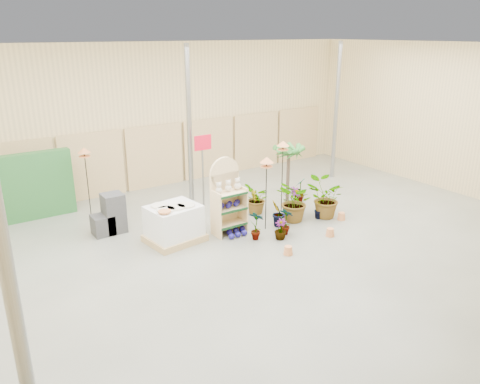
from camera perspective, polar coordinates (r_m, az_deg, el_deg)
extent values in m
cube|color=slate|center=(10.74, 3.18, -7.78)|extent=(15.00, 12.00, 0.10)
cube|color=white|center=(9.59, 3.70, 17.58)|extent=(15.00, 12.00, 0.10)
cube|color=tan|center=(15.07, -10.81, 9.00)|extent=(15.00, 0.10, 4.50)
cube|color=tan|center=(15.60, 26.30, 7.72)|extent=(0.10, 12.00, 4.50)
cylinder|color=gray|center=(4.84, -25.52, -14.67)|extent=(0.14, 0.14, 4.50)
cylinder|color=gray|center=(16.07, 11.63, 9.56)|extent=(0.14, 0.14, 4.50)
cylinder|color=gray|center=(12.80, -6.18, 7.49)|extent=(0.14, 0.14, 4.50)
cube|color=tan|center=(14.17, -25.23, 1.66)|extent=(1.90, 0.06, 2.00)
cube|color=tan|center=(14.56, -17.52, 3.05)|extent=(1.90, 0.06, 2.00)
cube|color=tan|center=(15.21, -10.33, 4.30)|extent=(1.90, 0.06, 2.00)
cube|color=tan|center=(16.08, -3.80, 5.36)|extent=(1.90, 0.06, 2.00)
cube|color=tan|center=(17.15, 2.01, 6.25)|extent=(1.90, 0.06, 2.00)
cube|color=tan|center=(18.37, 7.11, 6.98)|extent=(1.90, 0.06, 2.00)
cube|color=#DEBD86|center=(11.62, -1.89, -1.26)|extent=(0.81, 0.07, 1.52)
cylinder|color=#DEBD86|center=(11.38, -1.93, 2.34)|extent=(0.81, 0.07, 0.81)
cube|color=#DEBD86|center=(11.62, -1.25, -3.86)|extent=(0.77, 0.45, 0.04)
cube|color=#0F3819|center=(11.44, -0.64, -4.22)|extent=(0.77, 0.03, 0.05)
cube|color=#DEBD86|center=(11.47, -1.26, -2.01)|extent=(0.77, 0.45, 0.04)
cube|color=#0F3819|center=(11.29, -0.65, -2.35)|extent=(0.77, 0.03, 0.05)
cube|color=#DEBD86|center=(11.33, -1.28, -0.11)|extent=(0.77, 0.45, 0.04)
cube|color=#0F3819|center=(11.15, -0.66, -0.42)|extent=(0.77, 0.03, 0.05)
cube|color=#DEBD86|center=(11.31, -2.90, -2.82)|extent=(0.04, 0.45, 1.16)
cube|color=#DEBD86|center=(11.70, 0.33, -2.04)|extent=(0.04, 0.45, 1.16)
sphere|color=beige|center=(11.21, -2.58, 0.20)|extent=(0.16, 0.16, 0.16)
sphere|color=beige|center=(11.16, -2.59, 0.85)|extent=(0.13, 0.13, 0.13)
sphere|color=beige|center=(11.34, -1.43, 0.47)|extent=(0.17, 0.17, 0.17)
sphere|color=beige|center=(11.29, -1.43, 1.13)|extent=(0.13, 0.13, 0.13)
sphere|color=beige|center=(11.48, -0.30, 0.73)|extent=(0.18, 0.18, 0.18)
sphere|color=beige|center=(11.43, -0.30, 1.41)|extent=(0.13, 0.13, 0.13)
sphere|color=navy|center=(11.28, -2.44, -1.91)|extent=(0.13, 0.13, 0.13)
sphere|color=navy|center=(11.42, -2.23, -1.64)|extent=(0.13, 0.13, 0.13)
sphere|color=navy|center=(11.39, -1.46, -1.68)|extent=(0.13, 0.13, 0.13)
sphere|color=navy|center=(11.54, -1.27, -1.42)|extent=(0.13, 0.13, 0.13)
sphere|color=navy|center=(11.51, -0.50, -1.46)|extent=(0.13, 0.13, 0.13)
sphere|color=navy|center=(11.65, -0.32, -1.20)|extent=(0.13, 0.13, 0.13)
sphere|color=navy|center=(11.38, -1.05, -5.43)|extent=(0.15, 0.15, 0.15)
sphere|color=navy|center=(11.61, -1.30, -4.91)|extent=(0.15, 0.15, 0.15)
sphere|color=navy|center=(11.48, -0.25, -5.21)|extent=(0.15, 0.15, 0.15)
sphere|color=navy|center=(11.71, -0.51, -4.70)|extent=(0.15, 0.15, 0.15)
sphere|color=navy|center=(11.58, 0.55, -4.99)|extent=(0.15, 0.15, 0.15)
sphere|color=navy|center=(11.81, 0.27, -4.49)|extent=(0.15, 0.15, 0.15)
cube|color=tan|center=(11.40, -7.96, -5.55)|extent=(1.38, 1.20, 0.16)
cube|color=white|center=(11.23, -8.06, -3.48)|extent=(1.26, 1.08, 0.74)
cylinder|color=silver|center=(10.85, -9.03, -2.14)|extent=(0.42, 0.42, 0.04)
cylinder|color=silver|center=(10.95, -7.79, -1.86)|extent=(0.42, 0.42, 0.04)
cylinder|color=silver|center=(11.06, -6.57, -1.60)|extent=(0.42, 0.42, 0.04)
cylinder|color=silver|center=(11.12, -9.72, -1.64)|extent=(0.42, 0.42, 0.04)
cube|color=#2F2F30|center=(12.15, -15.03, -3.58)|extent=(0.50, 0.50, 0.50)
cube|color=#2F2F30|center=(11.98, -15.23, -1.37)|extent=(0.50, 0.50, 0.50)
cube|color=#2F2F30|center=(12.07, -16.37, -3.86)|extent=(0.50, 0.50, 0.50)
cube|color=#26622B|center=(13.54, -23.83, 0.67)|extent=(2.00, 0.30, 1.80)
cylinder|color=gray|center=(12.70, -4.54, 2.09)|extent=(0.05, 0.05, 2.20)
cube|color=red|center=(12.44, -4.55, 6.02)|extent=(0.50, 0.03, 0.40)
cylinder|color=black|center=(11.70, 3.18, -0.78)|extent=(0.02, 0.02, 1.66)
cylinder|color=#DA8047|center=(11.44, 3.26, 3.13)|extent=(0.30, 0.30, 0.02)
cone|color=#DA8047|center=(11.40, 3.28, 3.95)|extent=(0.34, 0.34, 0.14)
cylinder|color=black|center=(12.92, 5.14, 1.37)|extent=(0.02, 0.02, 1.77)
cylinder|color=#DA8047|center=(12.68, 5.26, 5.17)|extent=(0.30, 0.30, 0.02)
cone|color=#DA8047|center=(12.64, 5.28, 5.92)|extent=(0.34, 0.34, 0.14)
cylinder|color=black|center=(13.29, -18.05, 0.71)|extent=(0.02, 0.02, 1.65)
cylinder|color=#DA8047|center=(13.07, -18.42, 4.14)|extent=(0.30, 0.30, 0.02)
cone|color=#DA8047|center=(13.03, -18.49, 4.87)|extent=(0.34, 0.34, 0.14)
cylinder|color=brown|center=(13.71, 5.86, 1.72)|extent=(0.10, 0.10, 1.46)
imported|color=#30752B|center=(11.26, 2.00, -4.07)|extent=(0.41, 0.47, 0.75)
imported|color=#30752B|center=(12.02, 4.66, -2.62)|extent=(0.51, 0.49, 0.73)
imported|color=#30752B|center=(12.33, 6.79, -1.20)|extent=(1.04, 1.14, 1.10)
imported|color=#30752B|center=(12.92, 6.70, -1.08)|extent=(0.50, 0.50, 0.75)
imported|color=#30752B|center=(13.88, 7.37, 0.33)|extent=(0.47, 0.41, 0.75)
imported|color=#30752B|center=(12.87, 2.05, -1.24)|extent=(0.37, 0.30, 0.66)
imported|color=#30752B|center=(12.83, 2.05, -0.84)|extent=(0.95, 0.99, 0.86)
imported|color=#30752B|center=(11.36, 4.96, -4.54)|extent=(0.36, 0.36, 0.52)
imported|color=#30752B|center=(11.59, 5.62, -3.53)|extent=(0.36, 0.44, 0.72)
imported|color=#30752B|center=(12.69, 9.59, -2.14)|extent=(0.35, 0.37, 0.53)
imported|color=#30752B|center=(12.71, 10.24, -0.76)|extent=(1.30, 1.30, 1.10)
imported|color=#30752B|center=(13.13, -0.23, -0.79)|extent=(0.51, 0.51, 0.67)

